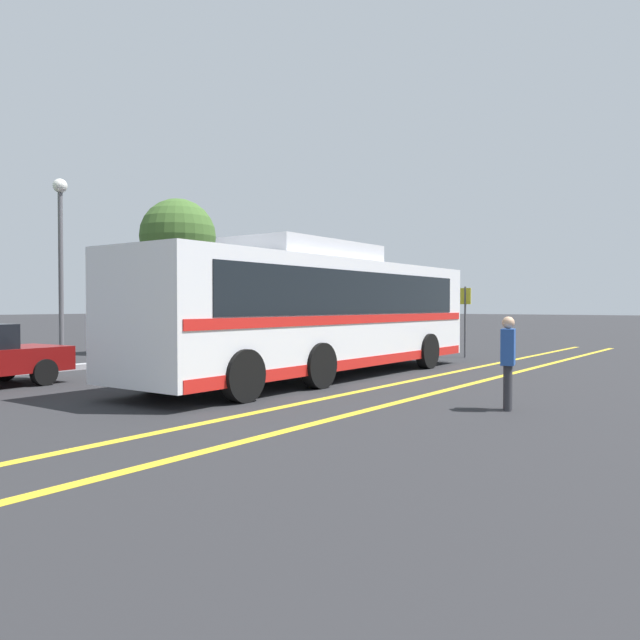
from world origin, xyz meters
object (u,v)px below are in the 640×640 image
Objects in this scene: pedestrian_0 at (508,357)px; street_lamp at (61,241)px; bus_stop_sign at (465,313)px; tree_2 at (178,237)px; transit_bus at (320,311)px.

street_lamp is at bearing -104.11° from pedestrian_0.
tree_2 is (-4.67, 9.43, 2.80)m from bus_stop_sign.
tree_2 reaches higher than pedestrian_0.
transit_bus reaches higher than bus_stop_sign.
bus_stop_sign reaches higher than pedestrian_0.
bus_stop_sign is at bearing -168.14° from pedestrian_0.
transit_bus is at bearing -73.74° from street_lamp.
pedestrian_0 is 0.29× the size of street_lamp.
bus_stop_sign is (7.77, -0.51, -0.13)m from transit_bus.
pedestrian_0 is 11.00m from bus_stop_sign.
bus_stop_sign is 13.24m from street_lamp.
bus_stop_sign is 0.44× the size of street_lamp.
street_lamp reaches higher than bus_stop_sign.
tree_2 reaches higher than transit_bus.
tree_2 is (3.10, 8.92, 2.67)m from transit_bus.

